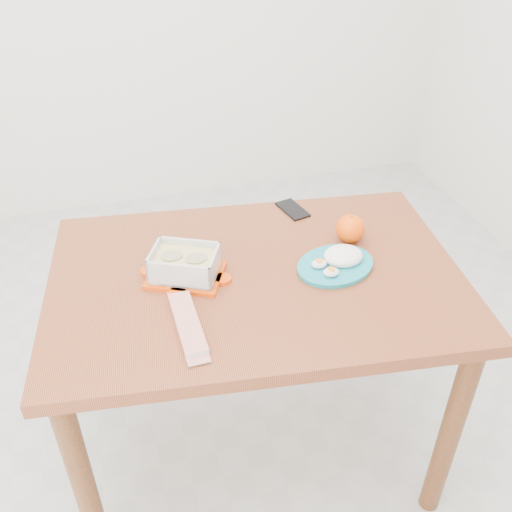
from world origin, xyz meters
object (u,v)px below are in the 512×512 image
object	(u,v)px
food_container	(185,265)
rice_plate	(338,261)
orange_fruit	(350,229)
dining_table	(256,303)
smartphone	(293,210)

from	to	relation	value
food_container	rice_plate	size ratio (longest dim) A/B	0.88
orange_fruit	dining_table	bearing A→B (deg)	-165.69
rice_plate	smartphone	distance (m)	0.33
orange_fruit	smartphone	bearing A→B (deg)	116.59
food_container	orange_fruit	distance (m)	0.51
food_container	orange_fruit	bearing A→B (deg)	30.33
dining_table	orange_fruit	size ratio (longest dim) A/B	14.23
food_container	rice_plate	xyz separation A→B (m)	(0.42, -0.07, -0.02)
dining_table	smartphone	distance (m)	0.38
dining_table	rice_plate	bearing A→B (deg)	-1.29
dining_table	smartphone	xyz separation A→B (m)	(0.21, 0.29, 0.11)
dining_table	food_container	size ratio (longest dim) A/B	4.96
orange_fruit	rice_plate	xyz separation A→B (m)	(-0.08, -0.11, -0.02)
dining_table	food_container	distance (m)	0.24
orange_fruit	food_container	bearing A→B (deg)	-175.30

